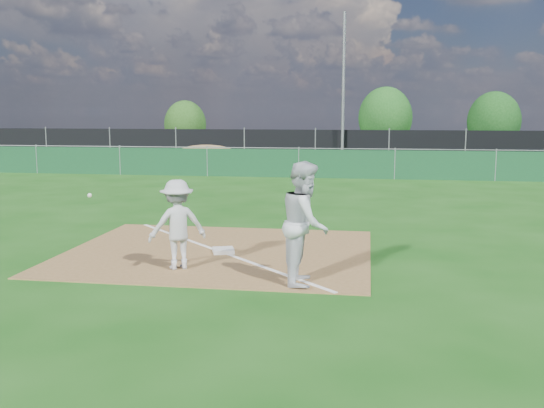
{
  "coord_description": "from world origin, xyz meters",
  "views": [
    {
      "loc": [
        2.92,
        -10.5,
        2.78
      ],
      "look_at": [
        1.08,
        1.0,
        1.0
      ],
      "focal_mm": 40.0,
      "sensor_mm": 36.0,
      "label": 1
    }
  ],
  "objects_px": {
    "car_left": "(242,145)",
    "car_right": "(382,147)",
    "first_base": "(223,250)",
    "tree_right": "(494,121)",
    "light_pole": "(343,89)",
    "tree_left": "(185,124)",
    "tree_mid": "(385,118)",
    "play_at_first": "(177,224)",
    "runner": "(305,223)",
    "car_mid": "(332,144)"
  },
  "relations": [
    {
      "from": "car_left",
      "to": "car_right",
      "type": "xyz_separation_m",
      "value": [
        8.71,
        1.13,
        -0.12
      ]
    },
    {
      "from": "first_base",
      "to": "tree_right",
      "type": "xyz_separation_m",
      "value": [
        11.1,
        31.68,
        2.07
      ]
    },
    {
      "from": "first_base",
      "to": "car_right",
      "type": "height_order",
      "value": "car_right"
    },
    {
      "from": "light_pole",
      "to": "car_left",
      "type": "xyz_separation_m",
      "value": [
        -6.44,
        4.2,
        -3.27
      ]
    },
    {
      "from": "light_pole",
      "to": "tree_left",
      "type": "height_order",
      "value": "light_pole"
    },
    {
      "from": "car_right",
      "to": "tree_mid",
      "type": "distance_m",
      "value": 6.7
    },
    {
      "from": "first_base",
      "to": "tree_mid",
      "type": "xyz_separation_m",
      "value": [
        3.93,
        33.6,
        2.29
      ]
    },
    {
      "from": "light_pole",
      "to": "car_right",
      "type": "bearing_deg",
      "value": 66.94
    },
    {
      "from": "tree_left",
      "to": "light_pole",
      "type": "bearing_deg",
      "value": -39.64
    },
    {
      "from": "car_right",
      "to": "tree_mid",
      "type": "xyz_separation_m",
      "value": [
        0.29,
        6.46,
        1.74
      ]
    },
    {
      "from": "tree_mid",
      "to": "tree_right",
      "type": "xyz_separation_m",
      "value": [
        7.17,
        -1.92,
        -0.22
      ]
    },
    {
      "from": "tree_mid",
      "to": "play_at_first",
      "type": "bearing_deg",
      "value": -97.24
    },
    {
      "from": "runner",
      "to": "tree_right",
      "type": "relative_size",
      "value": 0.48
    },
    {
      "from": "tree_left",
      "to": "tree_mid",
      "type": "relative_size",
      "value": 0.79
    },
    {
      "from": "light_pole",
      "to": "runner",
      "type": "relative_size",
      "value": 4.0
    },
    {
      "from": "runner",
      "to": "car_right",
      "type": "xyz_separation_m",
      "value": [
        1.83,
        28.96,
        -0.39
      ]
    },
    {
      "from": "light_pole",
      "to": "tree_right",
      "type": "distance_m",
      "value": 13.98
    },
    {
      "from": "light_pole",
      "to": "runner",
      "type": "distance_m",
      "value": 23.82
    },
    {
      "from": "tree_left",
      "to": "car_left",
      "type": "bearing_deg",
      "value": -46.09
    },
    {
      "from": "car_left",
      "to": "runner",
      "type": "bearing_deg",
      "value": 176.27
    },
    {
      "from": "runner",
      "to": "car_right",
      "type": "height_order",
      "value": "runner"
    },
    {
      "from": "light_pole",
      "to": "first_base",
      "type": "xyz_separation_m",
      "value": [
        -1.38,
        -21.81,
        -3.94
      ]
    },
    {
      "from": "first_base",
      "to": "tree_left",
      "type": "xyz_separation_m",
      "value": [
        -10.5,
        31.65,
        1.79
      ]
    },
    {
      "from": "play_at_first",
      "to": "runner",
      "type": "distance_m",
      "value": 2.38
    },
    {
      "from": "play_at_first",
      "to": "car_mid",
      "type": "xyz_separation_m",
      "value": [
        1.05,
        27.92,
        -0.05
      ]
    },
    {
      "from": "car_left",
      "to": "tree_mid",
      "type": "bearing_deg",
      "value": -67.44
    },
    {
      "from": "tree_left",
      "to": "tree_right",
      "type": "relative_size",
      "value": 0.87
    },
    {
      "from": "first_base",
      "to": "tree_mid",
      "type": "distance_m",
      "value": 33.9
    },
    {
      "from": "light_pole",
      "to": "car_mid",
      "type": "height_order",
      "value": "light_pole"
    },
    {
      "from": "tree_mid",
      "to": "tree_right",
      "type": "relative_size",
      "value": 1.1
    },
    {
      "from": "runner",
      "to": "car_right",
      "type": "distance_m",
      "value": 29.02
    },
    {
      "from": "light_pole",
      "to": "tree_mid",
      "type": "distance_m",
      "value": 12.18
    },
    {
      "from": "play_at_first",
      "to": "light_pole",
      "type": "bearing_deg",
      "value": 85.35
    },
    {
      "from": "tree_left",
      "to": "tree_right",
      "type": "distance_m",
      "value": 21.6
    },
    {
      "from": "first_base",
      "to": "car_left",
      "type": "xyz_separation_m",
      "value": [
        -5.07,
        26.0,
        0.67
      ]
    },
    {
      "from": "runner",
      "to": "tree_right",
      "type": "bearing_deg",
      "value": -17.32
    },
    {
      "from": "runner",
      "to": "tree_left",
      "type": "bearing_deg",
      "value": 18.38
    },
    {
      "from": "runner",
      "to": "tree_mid",
      "type": "relative_size",
      "value": 0.44
    },
    {
      "from": "light_pole",
      "to": "first_base",
      "type": "height_order",
      "value": "light_pole"
    },
    {
      "from": "runner",
      "to": "tree_left",
      "type": "xyz_separation_m",
      "value": [
        -12.31,
        33.47,
        0.85
      ]
    },
    {
      "from": "car_left",
      "to": "light_pole",
      "type": "bearing_deg",
      "value": -140.68
    },
    {
      "from": "light_pole",
      "to": "tree_right",
      "type": "relative_size",
      "value": 1.93
    },
    {
      "from": "first_base",
      "to": "car_right",
      "type": "distance_m",
      "value": 27.39
    },
    {
      "from": "first_base",
      "to": "car_left",
      "type": "relative_size",
      "value": 0.1
    },
    {
      "from": "runner",
      "to": "tree_right",
      "type": "xyz_separation_m",
      "value": [
        9.29,
        33.5,
        1.14
      ]
    },
    {
      "from": "light_pole",
      "to": "runner",
      "type": "xyz_separation_m",
      "value": [
        0.43,
        -23.63,
        -3.0
      ]
    },
    {
      "from": "runner",
      "to": "first_base",
      "type": "bearing_deg",
      "value": 43.03
    },
    {
      "from": "light_pole",
      "to": "car_left",
      "type": "distance_m",
      "value": 8.35
    },
    {
      "from": "light_pole",
      "to": "tree_left",
      "type": "relative_size",
      "value": 2.22
    },
    {
      "from": "car_mid",
      "to": "car_left",
      "type": "bearing_deg",
      "value": 92.52
    }
  ]
}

